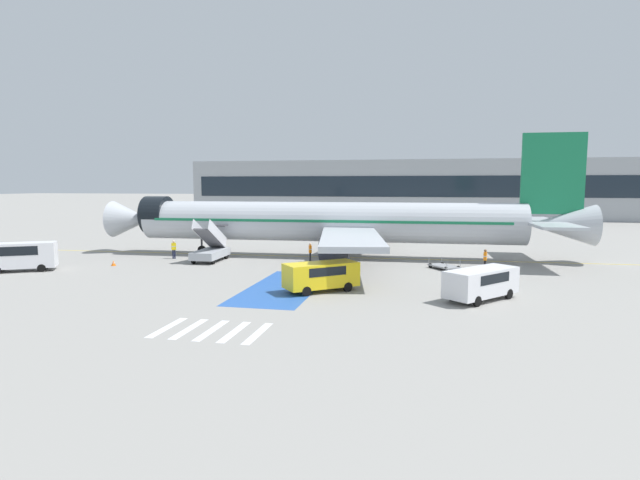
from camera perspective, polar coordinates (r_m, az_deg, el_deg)
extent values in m
plane|color=gray|center=(49.33, 1.70, -1.97)|extent=(600.00, 600.00, 0.00)
cube|color=gold|center=(49.47, 0.72, -1.94)|extent=(81.32, 3.25, 0.01)
cube|color=#2856A8|center=(35.12, -4.14, -5.41)|extent=(4.78, 12.22, 0.01)
cube|color=silver|center=(26.62, -17.06, -9.52)|extent=(0.44, 3.60, 0.01)
cube|color=silver|center=(26.07, -14.72, -9.79)|extent=(0.44, 3.60, 0.01)
cube|color=silver|center=(25.56, -12.28, -10.05)|extent=(0.44, 3.60, 0.01)
cube|color=silver|center=(25.11, -9.75, -10.30)|extent=(0.44, 3.60, 0.01)
cube|color=silver|center=(24.70, -7.12, -10.54)|extent=(0.44, 3.60, 0.01)
cylinder|color=#B7BCC4|center=(49.08, 0.73, 2.09)|extent=(37.49, 5.28, 3.89)
cone|color=#B7BCC4|center=(56.30, -20.70, 2.23)|extent=(4.42, 3.97, 3.81)
cone|color=#B7BCC4|center=(50.36, 25.78, 1.57)|extent=(5.97, 3.95, 3.73)
cylinder|color=black|center=(54.84, -18.09, 2.74)|extent=(2.48, 4.01, 3.93)
cube|color=#197A4C|center=(49.07, 0.73, 2.32)|extent=(34.50, 5.25, 0.24)
cube|color=#B7BCC4|center=(40.34, 3.50, 0.32)|extent=(7.43, 16.69, 0.44)
cylinder|color=#38383D|center=(42.00, 1.68, -1.10)|extent=(2.57, 2.02, 1.93)
cube|color=#B7BCC4|center=(57.10, 5.42, 2.08)|extent=(6.28, 16.51, 0.44)
cylinder|color=#38383D|center=(56.00, 3.78, 0.77)|extent=(2.57, 2.02, 1.93)
cube|color=#197A4C|center=(50.00, 25.07, 6.88)|extent=(5.45, 0.56, 7.31)
cube|color=#B7BCC4|center=(46.41, 25.29, 1.47)|extent=(3.73, 6.35, 0.24)
cube|color=#B7BCC4|center=(53.55, 23.23, 2.14)|extent=(3.73, 6.35, 0.24)
cylinder|color=#38383D|center=(52.93, -13.39, 0.35)|extent=(0.20, 0.20, 2.69)
cylinder|color=black|center=(53.08, -13.35, -1.09)|extent=(0.85, 0.31, 0.84)
cylinder|color=#38383D|center=(46.00, 2.25, -0.41)|extent=(0.24, 0.24, 2.36)
cylinder|color=black|center=(46.16, 2.24, -1.87)|extent=(1.12, 0.64, 1.10)
cylinder|color=#38383D|center=(52.00, 3.15, 0.37)|extent=(0.24, 0.24, 2.36)
cylinder|color=black|center=(52.14, 3.14, -0.92)|extent=(1.12, 0.64, 1.10)
cube|color=#ADB2BA|center=(47.81, -12.42, -1.54)|extent=(2.38, 4.88, 0.70)
cylinder|color=black|center=(49.75, -12.67, -1.65)|extent=(0.25, 0.71, 0.70)
cylinder|color=black|center=(49.07, -10.66, -1.72)|extent=(0.25, 0.71, 0.70)
cylinder|color=black|center=(46.71, -14.26, -2.21)|extent=(0.25, 0.71, 0.70)
cylinder|color=black|center=(45.97, -12.13, -2.29)|extent=(0.25, 0.71, 0.70)
cube|color=#4C4C51|center=(47.64, -12.46, 0.14)|extent=(1.58, 4.20, 2.27)
cube|color=#4C4C51|center=(49.65, -11.49, 1.64)|extent=(1.69, 1.16, 0.12)
cube|color=silver|center=(47.89, -13.33, 0.72)|extent=(0.23, 4.52, 2.97)
cube|color=silver|center=(47.31, -11.61, 0.70)|extent=(0.23, 4.52, 2.97)
cube|color=#38383D|center=(73.80, 9.68, 1.33)|extent=(9.96, 2.80, 0.60)
cube|color=silver|center=(73.86, 13.44, 1.64)|extent=(2.27, 2.44, 1.60)
cube|color=black|center=(73.90, 14.30, 1.87)|extent=(0.10, 2.00, 0.70)
cylinder|color=#B7BCC4|center=(73.69, 9.36, 2.51)|extent=(6.88, 2.63, 2.43)
cylinder|color=gold|center=(73.69, 9.36, 2.51)|extent=(0.42, 2.49, 2.48)
cylinder|color=black|center=(75.09, 13.04, 1.11)|extent=(0.97, 0.31, 0.96)
cylinder|color=black|center=(72.73, 13.12, 0.94)|extent=(0.97, 0.31, 0.96)
cylinder|color=black|center=(75.02, 9.27, 1.19)|extent=(0.97, 0.31, 0.96)
cylinder|color=black|center=(72.66, 9.23, 1.02)|extent=(0.97, 0.31, 0.96)
cylinder|color=black|center=(75.12, 7.17, 1.23)|extent=(0.97, 0.31, 0.96)
cylinder|color=black|center=(72.76, 7.06, 1.06)|extent=(0.97, 0.31, 0.96)
cube|color=silver|center=(32.61, 17.95, -4.59)|extent=(4.93, 5.27, 1.64)
cube|color=black|center=(32.55, 17.97, -3.96)|extent=(3.39, 3.49, 0.59)
cylinder|color=black|center=(34.59, 18.26, -5.36)|extent=(0.57, 0.61, 0.64)
cylinder|color=black|center=(33.64, 20.77, -5.79)|extent=(0.57, 0.61, 0.64)
cylinder|color=black|center=(32.00, 14.89, -6.20)|extent=(0.57, 0.61, 0.64)
cylinder|color=black|center=(30.96, 17.50, -6.70)|extent=(0.57, 0.61, 0.64)
cube|color=silver|center=(48.00, -30.97, -1.50)|extent=(5.37, 4.17, 2.06)
cube|color=black|center=(47.94, -31.00, -0.96)|extent=(3.38, 3.02, 0.74)
cylinder|color=black|center=(49.31, -32.50, -2.61)|extent=(0.65, 0.50, 0.64)
cylinder|color=black|center=(46.99, -29.21, -2.82)|extent=(0.65, 0.50, 0.64)
cylinder|color=black|center=(48.61, -28.85, -2.51)|extent=(0.65, 0.50, 0.64)
cube|color=yellow|center=(33.55, 0.13, -3.99)|extent=(5.08, 4.64, 1.62)
cube|color=black|center=(33.49, 0.14, -3.38)|extent=(3.37, 3.26, 0.58)
cylinder|color=black|center=(32.26, -1.58, -5.88)|extent=(0.62, 0.56, 0.64)
cylinder|color=black|center=(33.85, -2.89, -5.30)|extent=(0.62, 0.56, 0.64)
cylinder|color=black|center=(33.66, 3.18, -5.37)|extent=(0.62, 0.56, 0.64)
cylinder|color=black|center=(35.19, 1.71, -4.84)|extent=(0.62, 0.56, 0.64)
cube|color=gray|center=(43.66, 14.00, -2.91)|extent=(2.76, 2.98, 0.12)
cylinder|color=black|center=(43.28, 15.52, -3.12)|extent=(0.32, 0.38, 0.40)
cylinder|color=black|center=(42.48, 14.20, -3.26)|extent=(0.32, 0.38, 0.40)
cylinder|color=black|center=(44.87, 13.80, -2.74)|extent=(0.32, 0.38, 0.40)
cylinder|color=black|center=(44.09, 12.50, -2.86)|extent=(0.32, 0.38, 0.40)
cylinder|color=gray|center=(43.14, 15.72, -2.62)|extent=(0.05, 0.05, 0.55)
cylinder|color=gray|center=(42.26, 14.30, -2.77)|extent=(0.05, 0.05, 0.55)
cylinder|color=gray|center=(44.96, 13.74, -2.21)|extent=(0.05, 0.05, 0.55)
cylinder|color=gray|center=(44.12, 12.34, -2.33)|extent=(0.05, 0.05, 0.55)
cylinder|color=black|center=(44.00, 18.34, -2.75)|extent=(0.14, 0.14, 0.87)
cylinder|color=black|center=(43.83, 18.31, -2.78)|extent=(0.14, 0.14, 0.87)
cube|color=orange|center=(43.81, 18.36, -1.76)|extent=(0.32, 0.46, 0.69)
cube|color=silver|center=(43.81, 18.36, -1.76)|extent=(0.34, 0.48, 0.06)
sphere|color=brown|center=(43.75, 18.38, -1.17)|extent=(0.23, 0.23, 0.23)
cylinder|color=#191E38|center=(50.29, -16.25, -1.57)|extent=(0.14, 0.14, 0.87)
cylinder|color=#191E38|center=(50.26, -16.44, -1.58)|extent=(0.14, 0.14, 0.87)
cube|color=yellow|center=(50.18, -16.38, -0.70)|extent=(0.47, 0.43, 0.68)
cube|color=silver|center=(50.18, -16.38, -0.70)|extent=(0.48, 0.45, 0.06)
sphere|color=beige|center=(50.12, -16.39, -0.18)|extent=(0.23, 0.23, 0.23)
cylinder|color=#2D2D33|center=(46.13, -1.11, -2.01)|extent=(0.14, 0.14, 0.87)
cylinder|color=#2D2D33|center=(46.30, -1.15, -1.98)|extent=(0.14, 0.14, 0.87)
cube|color=orange|center=(46.11, -1.13, -1.04)|extent=(0.36, 0.47, 0.69)
cube|color=silver|center=(46.11, -1.13, -1.04)|extent=(0.38, 0.48, 0.06)
sphere|color=beige|center=(46.05, -1.13, -0.47)|extent=(0.23, 0.23, 0.23)
cone|color=orange|center=(47.77, -22.53, -2.46)|extent=(0.42, 0.42, 0.47)
cylinder|color=white|center=(47.77, -22.54, -2.43)|extent=(0.23, 0.23, 0.06)
cube|color=#9EA3A8|center=(110.05, 11.00, 5.72)|extent=(98.35, 12.00, 12.23)
cube|color=#19232D|center=(104.00, 10.94, 6.03)|extent=(94.42, 0.10, 4.28)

